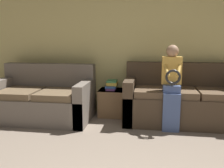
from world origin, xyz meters
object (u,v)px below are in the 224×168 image
at_px(couch_main, 179,101).
at_px(book_stack, 112,85).
at_px(couch_side, 43,100).
at_px(side_shelf, 112,102).
at_px(child_left_seated, 172,83).

xyz_separation_m(couch_main, book_stack, (-1.18, 0.20, 0.21)).
distance_m(couch_side, side_shelf, 1.22).
height_order(side_shelf, book_stack, book_stack).
distance_m(couch_main, book_stack, 1.22).
bearing_deg(book_stack, child_left_seated, -28.67).
distance_m(side_shelf, book_stack, 0.32).
xyz_separation_m(couch_main, couch_side, (-2.34, -0.15, -0.03)).
bearing_deg(book_stack, couch_side, -163.05).
relative_size(child_left_seated, side_shelf, 2.71).
height_order(couch_main, side_shelf, couch_main).
xyz_separation_m(child_left_seated, side_shelf, (-1.00, 0.55, -0.48)).
height_order(couch_side, book_stack, couch_side).
height_order(couch_main, couch_side, couch_main).
distance_m(couch_main, side_shelf, 1.20).
bearing_deg(couch_main, child_left_seated, -116.33).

